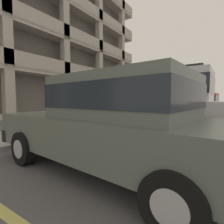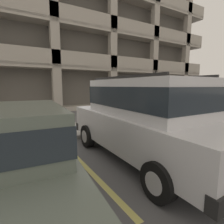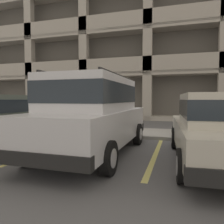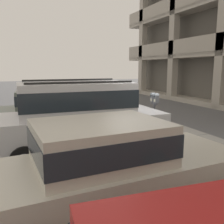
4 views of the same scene
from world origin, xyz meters
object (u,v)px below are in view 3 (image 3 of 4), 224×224
(parking_garage, at_px, (156,30))
(dark_hatchback, at_px, (219,127))
(silver_suv, at_px, (93,112))
(parking_meter_near, at_px, (114,105))
(fire_hydrant, at_px, (13,121))

(parking_garage, bearing_deg, dark_hatchback, -79.31)
(parking_garage, bearing_deg, silver_suv, -90.64)
(silver_suv, bearing_deg, dark_hatchback, -2.76)
(parking_meter_near, distance_m, fire_hydrant, 4.88)
(dark_hatchback, distance_m, fire_hydrant, 8.46)
(parking_meter_near, relative_size, parking_garage, 0.05)
(silver_suv, bearing_deg, fire_hydrant, 151.25)
(fire_hydrant, bearing_deg, parking_meter_near, -3.53)
(fire_hydrant, bearing_deg, dark_hatchback, -20.62)
(silver_suv, xyz_separation_m, parking_garage, (0.16, 14.59, 6.45))
(silver_suv, relative_size, parking_meter_near, 3.27)
(dark_hatchback, bearing_deg, silver_suv, 173.30)
(parking_garage, relative_size, fire_hydrant, 45.71)
(silver_suv, bearing_deg, parking_garage, 90.05)
(silver_suv, height_order, parking_garage, parking_garage)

